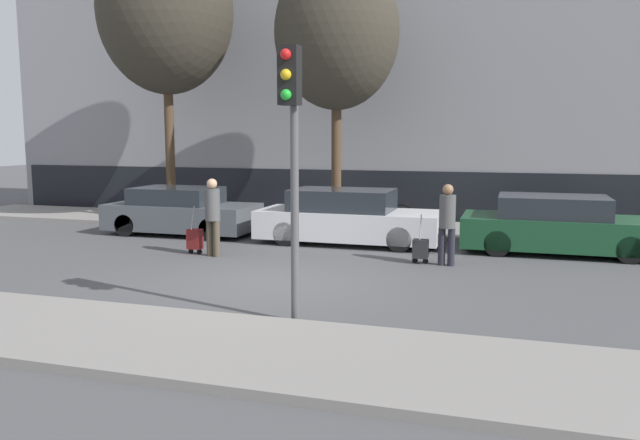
{
  "coord_description": "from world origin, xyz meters",
  "views": [
    {
      "loc": [
        4.16,
        -10.62,
        2.7
      ],
      "look_at": [
        0.29,
        1.8,
        0.95
      ],
      "focal_mm": 35.0,
      "sensor_mm": 36.0,
      "label": 1
    }
  ],
  "objects_px": {
    "parked_car_1": "(347,218)",
    "trolley_right": "(420,249)",
    "bare_tree_near_crossing": "(337,33)",
    "bare_tree_down_street": "(166,11)",
    "pedestrian_right": "(447,220)",
    "parked_bicycle": "(384,215)",
    "parked_car_2": "(558,226)",
    "trolley_left": "(195,239)",
    "pedestrian_left": "(213,212)",
    "parked_car_0": "(181,212)",
    "traffic_light": "(292,130)"
  },
  "relations": [
    {
      "from": "parked_car_0",
      "to": "bare_tree_near_crossing",
      "type": "distance_m",
      "value": 6.54
    },
    {
      "from": "pedestrian_left",
      "to": "bare_tree_down_street",
      "type": "xyz_separation_m",
      "value": [
        -3.57,
        4.26,
        5.35
      ]
    },
    {
      "from": "trolley_left",
      "to": "bare_tree_near_crossing",
      "type": "relative_size",
      "value": 0.15
    },
    {
      "from": "bare_tree_down_street",
      "to": "bare_tree_near_crossing",
      "type": "bearing_deg",
      "value": 2.04
    },
    {
      "from": "trolley_left",
      "to": "traffic_light",
      "type": "xyz_separation_m",
      "value": [
        3.99,
        -4.42,
        2.45
      ]
    },
    {
      "from": "pedestrian_right",
      "to": "parked_bicycle",
      "type": "relative_size",
      "value": 0.97
    },
    {
      "from": "parked_car_0",
      "to": "parked_car_2",
      "type": "xyz_separation_m",
      "value": [
        9.81,
        0.04,
        0.01
      ]
    },
    {
      "from": "parked_bicycle",
      "to": "bare_tree_near_crossing",
      "type": "distance_m",
      "value": 5.2
    },
    {
      "from": "bare_tree_near_crossing",
      "to": "trolley_left",
      "type": "bearing_deg",
      "value": -116.66
    },
    {
      "from": "pedestrian_left",
      "to": "pedestrian_right",
      "type": "xyz_separation_m",
      "value": [
        5.15,
        0.54,
        -0.03
      ]
    },
    {
      "from": "pedestrian_left",
      "to": "trolley_left",
      "type": "distance_m",
      "value": 0.86
    },
    {
      "from": "pedestrian_right",
      "to": "parked_bicycle",
      "type": "xyz_separation_m",
      "value": [
        -2.17,
        4.14,
        -0.48
      ]
    },
    {
      "from": "parked_car_1",
      "to": "trolley_right",
      "type": "height_order",
      "value": "parked_car_1"
    },
    {
      "from": "parked_bicycle",
      "to": "bare_tree_near_crossing",
      "type": "height_order",
      "value": "bare_tree_near_crossing"
    },
    {
      "from": "trolley_left",
      "to": "parked_bicycle",
      "type": "height_order",
      "value": "trolley_left"
    },
    {
      "from": "parked_car_1",
      "to": "bare_tree_near_crossing",
      "type": "distance_m",
      "value": 5.28
    },
    {
      "from": "trolley_right",
      "to": "bare_tree_near_crossing",
      "type": "height_order",
      "value": "bare_tree_near_crossing"
    },
    {
      "from": "pedestrian_left",
      "to": "trolley_left",
      "type": "xyz_separation_m",
      "value": [
        -0.53,
        0.13,
        -0.66
      ]
    },
    {
      "from": "pedestrian_right",
      "to": "bare_tree_down_street",
      "type": "bearing_deg",
      "value": 161.14
    },
    {
      "from": "trolley_left",
      "to": "traffic_light",
      "type": "bearing_deg",
      "value": -47.95
    },
    {
      "from": "trolley_left",
      "to": "bare_tree_down_street",
      "type": "relative_size",
      "value": 0.13
    },
    {
      "from": "parked_car_2",
      "to": "parked_car_1",
      "type": "bearing_deg",
      "value": -178.13
    },
    {
      "from": "parked_car_1",
      "to": "traffic_light",
      "type": "height_order",
      "value": "traffic_light"
    },
    {
      "from": "pedestrian_left",
      "to": "traffic_light",
      "type": "relative_size",
      "value": 0.45
    },
    {
      "from": "trolley_right",
      "to": "traffic_light",
      "type": "height_order",
      "value": "traffic_light"
    },
    {
      "from": "parked_car_0",
      "to": "parked_bicycle",
      "type": "distance_m",
      "value": 5.68
    },
    {
      "from": "bare_tree_near_crossing",
      "to": "pedestrian_left",
      "type": "bearing_deg",
      "value": -110.17
    },
    {
      "from": "parked_car_0",
      "to": "bare_tree_down_street",
      "type": "height_order",
      "value": "bare_tree_down_street"
    },
    {
      "from": "trolley_left",
      "to": "pedestrian_right",
      "type": "relative_size",
      "value": 0.65
    },
    {
      "from": "parked_car_2",
      "to": "trolley_left",
      "type": "bearing_deg",
      "value": -161.94
    },
    {
      "from": "bare_tree_down_street",
      "to": "trolley_right",
      "type": "bearing_deg",
      "value": -24.28
    },
    {
      "from": "parked_bicycle",
      "to": "parked_car_2",
      "type": "bearing_deg",
      "value": -23.31
    },
    {
      "from": "parked_car_2",
      "to": "trolley_left",
      "type": "distance_m",
      "value": 8.42
    },
    {
      "from": "pedestrian_left",
      "to": "trolley_right",
      "type": "height_order",
      "value": "pedestrian_left"
    },
    {
      "from": "parked_car_1",
      "to": "parked_bicycle",
      "type": "relative_size",
      "value": 2.6
    },
    {
      "from": "trolley_left",
      "to": "pedestrian_right",
      "type": "height_order",
      "value": "pedestrian_right"
    },
    {
      "from": "traffic_light",
      "to": "parked_bicycle",
      "type": "distance_m",
      "value": 9.27
    },
    {
      "from": "parked_car_0",
      "to": "trolley_left",
      "type": "height_order",
      "value": "parked_car_0"
    },
    {
      "from": "parked_car_2",
      "to": "pedestrian_right",
      "type": "xyz_separation_m",
      "value": [
        -2.32,
        -2.2,
        0.34
      ]
    },
    {
      "from": "parked_car_2",
      "to": "bare_tree_down_street",
      "type": "bearing_deg",
      "value": 172.15
    },
    {
      "from": "trolley_left",
      "to": "trolley_right",
      "type": "xyz_separation_m",
      "value": [
        5.13,
        0.45,
        -0.03
      ]
    },
    {
      "from": "bare_tree_near_crossing",
      "to": "bare_tree_down_street",
      "type": "bearing_deg",
      "value": -177.96
    },
    {
      "from": "pedestrian_left",
      "to": "parked_bicycle",
      "type": "height_order",
      "value": "pedestrian_left"
    },
    {
      "from": "bare_tree_down_street",
      "to": "pedestrian_right",
      "type": "bearing_deg",
      "value": -23.14
    },
    {
      "from": "pedestrian_right",
      "to": "parked_car_2",
      "type": "bearing_deg",
      "value": 47.79
    },
    {
      "from": "parked_car_1",
      "to": "parked_car_2",
      "type": "relative_size",
      "value": 1.05
    },
    {
      "from": "trolley_right",
      "to": "bare_tree_down_street",
      "type": "xyz_separation_m",
      "value": [
        -8.16,
        3.68,
        6.04
      ]
    },
    {
      "from": "parked_car_1",
      "to": "trolley_left",
      "type": "xyz_separation_m",
      "value": [
        -2.99,
        -2.45,
        -0.3
      ]
    },
    {
      "from": "pedestrian_right",
      "to": "bare_tree_near_crossing",
      "type": "height_order",
      "value": "bare_tree_near_crossing"
    },
    {
      "from": "trolley_left",
      "to": "bare_tree_down_street",
      "type": "distance_m",
      "value": 7.9
    }
  ]
}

